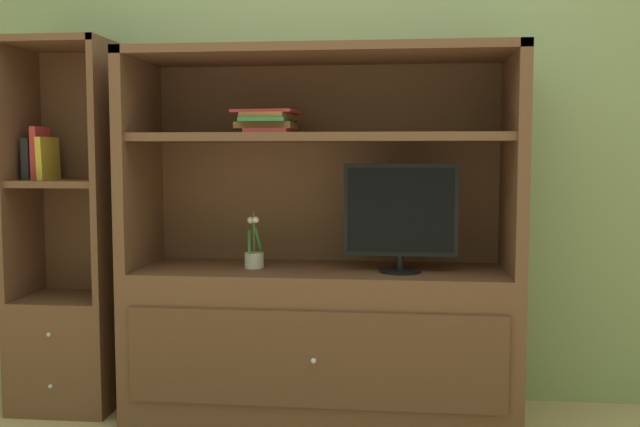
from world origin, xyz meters
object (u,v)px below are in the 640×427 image
Objects in this scene: tv_monitor at (400,215)px; potted_plant at (254,256)px; media_console at (321,303)px; upright_book_row at (40,157)px; magazine_stack at (268,122)px; bookshelf_tall at (70,288)px.

tv_monitor is 0.68m from potted_plant.
media_console is 1.45m from upright_book_row.
tv_monitor is 1.47× the size of magazine_stack.
tv_monitor is at bearing -2.07° from upright_book_row.
bookshelf_tall reaches higher than potted_plant.
magazine_stack is at bearing -0.53° from bookshelf_tall.
potted_plant is 1.03× the size of upright_book_row.
upright_book_row is (-1.65, 0.06, 0.25)m from tv_monitor.
media_console is at bearing 0.85° from magazine_stack.
media_console is at bearing -0.26° from bookshelf_tall.
tv_monitor is (0.35, -0.07, 0.41)m from media_console.
media_console is 0.54m from tv_monitor.
potted_plant is 0.76× the size of magazine_stack.
upright_book_row is (-1.06, -0.00, -0.15)m from magazine_stack.
bookshelf_tall is (-1.18, 0.01, 0.04)m from media_console.
bookshelf_tall is at bearing 178.29° from potted_plant.
media_console reaches higher than magazine_stack.
bookshelf_tall is 0.62m from upright_book_row.
bookshelf_tall reaches higher than media_console.
tv_monitor is 0.71m from magazine_stack.
bookshelf_tall reaches higher than upright_book_row.
media_console reaches higher than tv_monitor.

